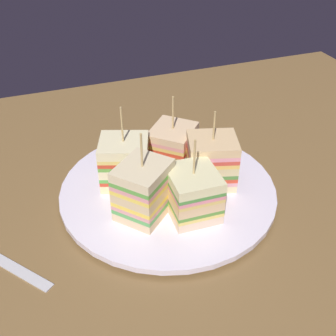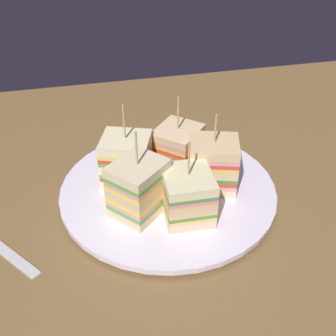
{
  "view_description": "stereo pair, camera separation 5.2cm",
  "coord_description": "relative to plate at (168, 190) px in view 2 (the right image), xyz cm",
  "views": [
    {
      "loc": [
        14.35,
        39.3,
        34.61
      ],
      "look_at": [
        0.0,
        0.0,
        4.36
      ],
      "focal_mm": 44.2,
      "sensor_mm": 36.0,
      "label": 1
    },
    {
      "loc": [
        9.41,
        40.76,
        34.61
      ],
      "look_at": [
        0.0,
        0.0,
        4.36
      ],
      "focal_mm": 44.2,
      "sensor_mm": 36.0,
      "label": 2
    }
  ],
  "objects": [
    {
      "name": "sandwich_wedge_0",
      "position": [
        4.73,
        -2.99,
        3.63
      ],
      "size": [
        7.54,
        7.12,
        10.88
      ],
      "rotation": [
        0.0,
        0.0,
        9.08
      ],
      "color": "beige",
      "rests_on": "plate"
    },
    {
      "name": "sandwich_wedge_3",
      "position": [
        -5.55,
        0.8,
        3.78
      ],
      "size": [
        7.35,
        6.82,
        10.32
      ],
      "rotation": [
        0.0,
        0.0,
        12.27
      ],
      "color": "beige",
      "rests_on": "plate"
    },
    {
      "name": "sandwich_wedge_2",
      "position": [
        -1.03,
        5.5,
        3.42
      ],
      "size": [
        5.72,
        6.27,
        10.18
      ],
      "rotation": [
        0.0,
        0.0,
        10.96
      ],
      "color": "beige",
      "rests_on": "plate"
    },
    {
      "name": "plate",
      "position": [
        0.0,
        0.0,
        0.0
      ],
      "size": [
        27.69,
        27.69,
        1.36
      ],
      "color": "white",
      "rests_on": "ground_plane"
    },
    {
      "name": "chip_pile",
      "position": [
        0.8,
        -0.52,
        1.22
      ],
      "size": [
        5.77,
        6.87,
        1.36
      ],
      "color": "#E2BB63",
      "rests_on": "plate"
    },
    {
      "name": "ground_plane",
      "position": [
        0.0,
        0.0,
        -1.73
      ],
      "size": [
        103.84,
        74.61,
        1.8
      ],
      "primitive_type": "cube",
      "color": "brown"
    },
    {
      "name": "sandwich_wedge_4",
      "position": [
        -2.49,
        -5.02,
        3.24
      ],
      "size": [
        8.05,
        8.1,
        10.08
      ],
      "rotation": [
        0.0,
        0.0,
        13.4
      ],
      "color": "beige",
      "rests_on": "plate"
    },
    {
      "name": "sandwich_wedge_1",
      "position": [
        4.31,
        3.58,
        3.91
      ],
      "size": [
        7.91,
        7.83,
        10.96
      ],
      "rotation": [
        0.0,
        0.0,
        10.15
      ],
      "color": "beige",
      "rests_on": "plate"
    }
  ]
}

